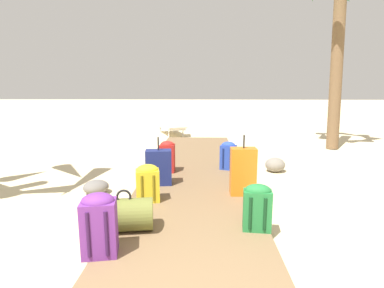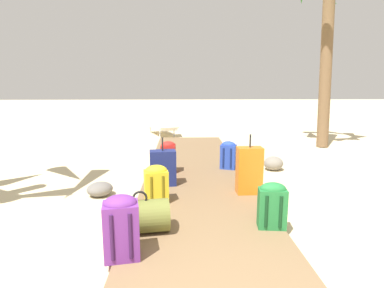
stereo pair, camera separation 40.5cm
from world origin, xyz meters
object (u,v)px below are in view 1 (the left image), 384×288
(palm_tree_far_right, at_px, (339,3))
(suitcase_navy, at_px, (159,167))
(backpack_red, at_px, (167,156))
(lounge_chair, at_px, (172,125))
(suitcase_orange, at_px, (243,171))
(backpack_purple, at_px, (99,223))
(backpack_blue, at_px, (228,155))
(backpack_green, at_px, (257,206))
(duffel_bag_olive, at_px, (124,215))
(backpack_yellow, at_px, (148,182))

(palm_tree_far_right, bearing_deg, suitcase_navy, -139.21)
(backpack_red, xyz_separation_m, lounge_chair, (-0.36, 4.75, -0.05))
(suitcase_orange, distance_m, backpack_purple, 2.32)
(backpack_blue, relative_size, lounge_chair, 0.32)
(backpack_green, bearing_deg, backpack_purple, -159.95)
(duffel_bag_olive, xyz_separation_m, backpack_blue, (1.35, 2.59, 0.10))
(suitcase_orange, height_order, backpack_purple, suitcase_orange)
(backpack_green, bearing_deg, backpack_red, 118.30)
(backpack_blue, bearing_deg, palm_tree_far_right, 41.60)
(backpack_blue, bearing_deg, backpack_red, -169.47)
(suitcase_navy, relative_size, suitcase_orange, 0.88)
(backpack_red, bearing_deg, backpack_purple, -96.34)
(duffel_bag_olive, height_order, suitcase_navy, suitcase_navy)
(backpack_blue, bearing_deg, duffel_bag_olive, -117.50)
(backpack_red, bearing_deg, backpack_green, -61.70)
(suitcase_orange, bearing_deg, backpack_blue, 94.14)
(backpack_green, xyz_separation_m, suitcase_orange, (-0.01, 1.14, 0.07))
(palm_tree_far_right, bearing_deg, lounge_chair, 155.25)
(backpack_green, xyz_separation_m, suitcase_navy, (-1.30, 1.57, 0.01))
(backpack_yellow, distance_m, palm_tree_far_right, 6.75)
(backpack_purple, distance_m, lounge_chair, 7.64)
(backpack_blue, xyz_separation_m, palm_tree_far_right, (2.86, 2.54, 3.27))
(suitcase_orange, xyz_separation_m, palm_tree_far_right, (2.76, 3.92, 3.21))
(backpack_red, distance_m, backpack_blue, 1.15)
(backpack_red, distance_m, backpack_purple, 2.91)
(palm_tree_far_right, distance_m, lounge_chair, 5.82)
(backpack_purple, bearing_deg, backpack_blue, 64.86)
(suitcase_navy, bearing_deg, lounge_chair, 93.11)
(backpack_green, bearing_deg, suitcase_navy, 129.68)
(suitcase_orange, height_order, backpack_yellow, suitcase_orange)
(duffel_bag_olive, xyz_separation_m, suitcase_navy, (0.16, 1.63, 0.10))
(suitcase_orange, bearing_deg, backpack_purple, -132.16)
(lounge_chair, bearing_deg, backpack_green, -77.23)
(backpack_green, distance_m, backpack_purple, 1.67)
(backpack_green, height_order, palm_tree_far_right, palm_tree_far_right)
(palm_tree_far_right, height_order, lounge_chair, palm_tree_far_right)
(backpack_red, bearing_deg, suitcase_orange, -43.53)
(backpack_yellow, relative_size, backpack_blue, 0.98)
(duffel_bag_olive, height_order, backpack_green, backpack_green)
(palm_tree_far_right, bearing_deg, backpack_green, -118.45)
(backpack_red, distance_m, backpack_yellow, 1.49)
(backpack_yellow, bearing_deg, backpack_blue, 53.83)
(suitcase_orange, bearing_deg, backpack_green, -89.32)
(duffel_bag_olive, xyz_separation_m, backpack_purple, (-0.11, -0.51, 0.14))
(backpack_yellow, xyz_separation_m, lounge_chair, (-0.25, 6.24, -0.03))
(duffel_bag_olive, relative_size, suitcase_navy, 0.86)
(backpack_green, distance_m, palm_tree_far_right, 6.63)
(suitcase_orange, bearing_deg, palm_tree_far_right, 54.87)
(duffel_bag_olive, xyz_separation_m, backpack_yellow, (0.11, 0.89, 0.09))
(lounge_chair, bearing_deg, duffel_bag_olive, -88.86)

